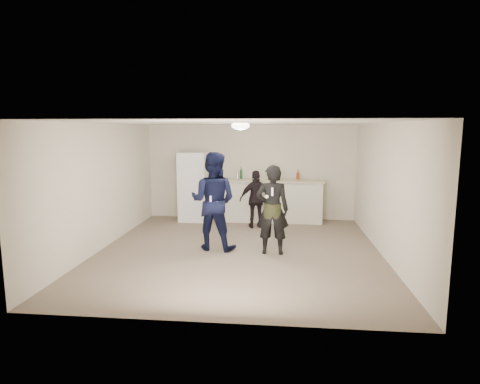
# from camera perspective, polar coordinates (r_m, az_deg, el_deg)

# --- Properties ---
(floor) EXTENTS (6.00, 6.00, 0.00)m
(floor) POSITION_cam_1_polar(r_m,az_deg,el_deg) (8.01, -0.14, -8.37)
(floor) COLOR #6B5B4C
(floor) RESTS_ON ground
(ceiling) EXTENTS (6.00, 6.00, 0.00)m
(ceiling) POSITION_cam_1_polar(r_m,az_deg,el_deg) (7.66, -0.15, 9.80)
(ceiling) COLOR silver
(ceiling) RESTS_ON wall_back
(wall_back) EXTENTS (6.00, 0.00, 6.00)m
(wall_back) POSITION_cam_1_polar(r_m,az_deg,el_deg) (10.70, 1.50, 2.83)
(wall_back) COLOR beige
(wall_back) RESTS_ON floor
(wall_front) EXTENTS (6.00, 0.00, 6.00)m
(wall_front) POSITION_cam_1_polar(r_m,az_deg,el_deg) (4.81, -3.83, -4.68)
(wall_front) COLOR beige
(wall_front) RESTS_ON floor
(wall_left) EXTENTS (0.00, 6.00, 6.00)m
(wall_left) POSITION_cam_1_polar(r_m,az_deg,el_deg) (8.47, -18.99, 0.75)
(wall_left) COLOR beige
(wall_left) RESTS_ON floor
(wall_right) EXTENTS (0.00, 6.00, 6.00)m
(wall_right) POSITION_cam_1_polar(r_m,az_deg,el_deg) (7.94, 20.00, 0.18)
(wall_right) COLOR beige
(wall_right) RESTS_ON floor
(counter) EXTENTS (2.60, 0.56, 1.05)m
(counter) POSITION_cam_1_polar(r_m,az_deg,el_deg) (10.45, 4.42, -1.35)
(counter) COLOR silver
(counter) RESTS_ON floor
(counter_top) EXTENTS (2.68, 0.64, 0.04)m
(counter_top) POSITION_cam_1_polar(r_m,az_deg,el_deg) (10.37, 4.45, 1.61)
(counter_top) COLOR beige
(counter_top) RESTS_ON counter
(fridge) EXTENTS (0.70, 0.70, 1.80)m
(fridge) POSITION_cam_1_polar(r_m,az_deg,el_deg) (10.56, -6.64, 0.78)
(fridge) COLOR white
(fridge) RESTS_ON floor
(fridge_handle) EXTENTS (0.02, 0.02, 0.60)m
(fridge_handle) POSITION_cam_1_polar(r_m,az_deg,el_deg) (10.10, -5.57, 2.71)
(fridge_handle) COLOR #B5B5B9
(fridge_handle) RESTS_ON fridge
(ceiling_dome) EXTENTS (0.36, 0.36, 0.16)m
(ceiling_dome) POSITION_cam_1_polar(r_m,az_deg,el_deg) (7.95, 0.07, 9.41)
(ceiling_dome) COLOR white
(ceiling_dome) RESTS_ON ceiling
(shaker) EXTENTS (0.08, 0.08, 0.17)m
(shaker) POSITION_cam_1_polar(r_m,az_deg,el_deg) (10.47, -0.35, 2.28)
(shaker) COLOR silver
(shaker) RESTS_ON counter_top
(man) EXTENTS (1.06, 0.88, 1.94)m
(man) POSITION_cam_1_polar(r_m,az_deg,el_deg) (7.96, -3.83, -1.30)
(man) COLOR #0E143C
(man) RESTS_ON floor
(woman) EXTENTS (0.64, 0.42, 1.73)m
(woman) POSITION_cam_1_polar(r_m,az_deg,el_deg) (7.67, 4.62, -2.52)
(woman) COLOR black
(woman) RESTS_ON floor
(camo_shorts) EXTENTS (0.34, 0.34, 0.28)m
(camo_shorts) POSITION_cam_1_polar(r_m,az_deg,el_deg) (7.68, 4.61, -2.62)
(camo_shorts) COLOR #333819
(camo_shorts) RESTS_ON woman
(spectator) EXTENTS (0.88, 0.53, 1.41)m
(spectator) POSITION_cam_1_polar(r_m,az_deg,el_deg) (9.72, 2.34, -1.04)
(spectator) COLOR black
(spectator) RESTS_ON floor
(remote_man) EXTENTS (0.04, 0.04, 0.15)m
(remote_man) POSITION_cam_1_polar(r_m,az_deg,el_deg) (7.68, -4.18, -1.09)
(remote_man) COLOR white
(remote_man) RESTS_ON man
(nunchuk_man) EXTENTS (0.07, 0.07, 0.07)m
(nunchuk_man) POSITION_cam_1_polar(r_m,az_deg,el_deg) (7.70, -3.26, -1.59)
(nunchuk_man) COLOR white
(nunchuk_man) RESTS_ON man
(remote_woman) EXTENTS (0.04, 0.04, 0.15)m
(remote_woman) POSITION_cam_1_polar(r_m,az_deg,el_deg) (7.36, 4.61, 0.04)
(remote_woman) COLOR white
(remote_woman) RESTS_ON woman
(nunchuk_woman) EXTENTS (0.07, 0.07, 0.07)m
(nunchuk_woman) POSITION_cam_1_polar(r_m,az_deg,el_deg) (7.41, 3.83, -0.68)
(nunchuk_woman) COLOR white
(nunchuk_woman) RESTS_ON woman
(bottle_cluster) EXTENTS (1.55, 0.32, 0.24)m
(bottle_cluster) POSITION_cam_1_polar(r_m,az_deg,el_deg) (10.44, 4.49, 2.36)
(bottle_cluster) COLOR #164F29
(bottle_cluster) RESTS_ON counter_top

